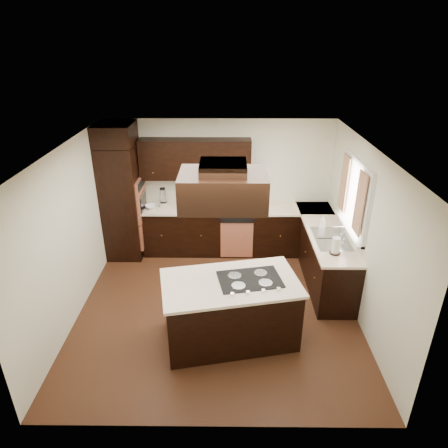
% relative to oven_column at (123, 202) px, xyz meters
% --- Properties ---
extents(floor, '(4.20, 4.20, 0.02)m').
position_rel_oven_column_xyz_m(floor, '(1.78, -1.71, -1.07)').
color(floor, '#5B321C').
rests_on(floor, ground).
extents(ceiling, '(4.20, 4.20, 0.02)m').
position_rel_oven_column_xyz_m(ceiling, '(1.78, -1.71, 1.45)').
color(ceiling, white).
rests_on(ceiling, ground).
extents(wall_back, '(4.20, 0.02, 2.50)m').
position_rel_oven_column_xyz_m(wall_back, '(1.78, 0.40, 0.19)').
color(wall_back, '#EAE6C8').
rests_on(wall_back, ground).
extents(wall_front, '(4.20, 0.02, 2.50)m').
position_rel_oven_column_xyz_m(wall_front, '(1.78, -3.81, 0.19)').
color(wall_front, '#EAE6C8').
rests_on(wall_front, ground).
extents(wall_left, '(0.02, 4.20, 2.50)m').
position_rel_oven_column_xyz_m(wall_left, '(-0.33, -1.71, 0.19)').
color(wall_left, '#EAE6C8').
rests_on(wall_left, ground).
extents(wall_right, '(0.02, 4.20, 2.50)m').
position_rel_oven_column_xyz_m(wall_right, '(3.88, -1.71, 0.19)').
color(wall_right, '#EAE6C8').
rests_on(wall_right, ground).
extents(oven_column, '(0.65, 0.75, 2.12)m').
position_rel_oven_column_xyz_m(oven_column, '(0.00, 0.00, 0.00)').
color(oven_column, black).
rests_on(oven_column, floor).
extents(wall_oven_face, '(0.05, 0.62, 0.78)m').
position_rel_oven_column_xyz_m(wall_oven_face, '(0.35, 0.00, 0.06)').
color(wall_oven_face, '#BA6648').
rests_on(wall_oven_face, oven_column).
extents(base_cabinets_back, '(2.93, 0.60, 0.88)m').
position_rel_oven_column_xyz_m(base_cabinets_back, '(1.81, 0.09, -0.62)').
color(base_cabinets_back, black).
rests_on(base_cabinets_back, floor).
extents(base_cabinets_right, '(0.60, 2.40, 0.88)m').
position_rel_oven_column_xyz_m(base_cabinets_right, '(3.58, -0.80, -0.62)').
color(base_cabinets_right, black).
rests_on(base_cabinets_right, floor).
extents(countertop_back, '(2.93, 0.63, 0.04)m').
position_rel_oven_column_xyz_m(countertop_back, '(1.81, 0.08, -0.16)').
color(countertop_back, '#FFE7CB').
rests_on(countertop_back, base_cabinets_back).
extents(countertop_right, '(0.63, 2.40, 0.04)m').
position_rel_oven_column_xyz_m(countertop_right, '(3.56, -0.80, -0.16)').
color(countertop_right, '#FFE7CB').
rests_on(countertop_right, base_cabinets_right).
extents(upper_cabinets, '(2.00, 0.34, 0.72)m').
position_rel_oven_column_xyz_m(upper_cabinets, '(1.34, 0.23, 0.75)').
color(upper_cabinets, black).
rests_on(upper_cabinets, wall_back).
extents(dishwasher_front, '(0.60, 0.05, 0.72)m').
position_rel_oven_column_xyz_m(dishwasher_front, '(2.10, -0.20, -0.66)').
color(dishwasher_front, '#BA6648').
rests_on(dishwasher_front, floor).
extents(window_frame, '(0.06, 1.32, 1.12)m').
position_rel_oven_column_xyz_m(window_frame, '(3.85, -1.16, 0.59)').
color(window_frame, white).
rests_on(window_frame, wall_right).
extents(window_pane, '(0.00, 1.20, 1.00)m').
position_rel_oven_column_xyz_m(window_pane, '(3.87, -1.16, 0.59)').
color(window_pane, white).
rests_on(window_pane, wall_right).
extents(curtain_left, '(0.02, 0.34, 0.90)m').
position_rel_oven_column_xyz_m(curtain_left, '(3.79, -1.57, 0.64)').
color(curtain_left, beige).
rests_on(curtain_left, wall_right).
extents(curtain_right, '(0.02, 0.34, 0.90)m').
position_rel_oven_column_xyz_m(curtain_right, '(3.79, -0.74, 0.64)').
color(curtain_right, beige).
rests_on(curtain_right, wall_right).
extents(sink_rim, '(0.52, 0.84, 0.01)m').
position_rel_oven_column_xyz_m(sink_rim, '(3.58, -1.16, -0.14)').
color(sink_rim, silver).
rests_on(sink_rim, countertop_right).
extents(island, '(1.88, 1.27, 0.88)m').
position_rel_oven_column_xyz_m(island, '(1.97, -2.38, -0.62)').
color(island, black).
rests_on(island, floor).
extents(island_top, '(1.96, 1.34, 0.04)m').
position_rel_oven_column_xyz_m(island_top, '(1.97, -2.38, -0.16)').
color(island_top, '#FFE7CB').
rests_on(island_top, island).
extents(cooktop, '(0.91, 0.70, 0.01)m').
position_rel_oven_column_xyz_m(cooktop, '(2.23, -2.33, -0.13)').
color(cooktop, black).
rests_on(cooktop, island_top).
extents(range_hood, '(1.05, 0.72, 0.42)m').
position_rel_oven_column_xyz_m(range_hood, '(1.88, -2.25, 1.10)').
color(range_hood, black).
rests_on(range_hood, ceiling).
extents(hood_duct, '(0.55, 0.50, 0.13)m').
position_rel_oven_column_xyz_m(hood_duct, '(1.88, -2.25, 1.38)').
color(hood_duct, black).
rests_on(hood_duct, ceiling).
extents(blender_base, '(0.15, 0.15, 0.10)m').
position_rel_oven_column_xyz_m(blender_base, '(0.73, 0.09, -0.09)').
color(blender_base, silver).
rests_on(blender_base, countertop_back).
extents(blender_pitcher, '(0.13, 0.13, 0.26)m').
position_rel_oven_column_xyz_m(blender_pitcher, '(0.73, 0.09, 0.09)').
color(blender_pitcher, silver).
rests_on(blender_pitcher, blender_base).
extents(spice_rack, '(0.33, 0.15, 0.27)m').
position_rel_oven_column_xyz_m(spice_rack, '(1.43, 0.06, -0.01)').
color(spice_rack, black).
rests_on(spice_rack, countertop_back).
extents(mixing_bowl, '(0.31, 0.31, 0.06)m').
position_rel_oven_column_xyz_m(mixing_bowl, '(0.52, 0.04, -0.11)').
color(mixing_bowl, white).
rests_on(mixing_bowl, countertop_back).
extents(soap_bottle, '(0.10, 0.11, 0.21)m').
position_rel_oven_column_xyz_m(soap_bottle, '(3.51, -0.74, -0.03)').
color(soap_bottle, white).
rests_on(soap_bottle, countertop_right).
extents(paper_towel, '(0.13, 0.13, 0.26)m').
position_rel_oven_column_xyz_m(paper_towel, '(3.52, -1.63, -0.01)').
color(paper_towel, white).
rests_on(paper_towel, countertop_right).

